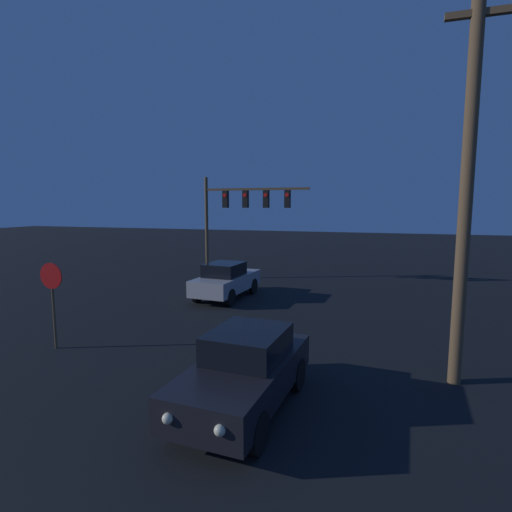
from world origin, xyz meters
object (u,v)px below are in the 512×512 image
at_px(car_near, 245,370).
at_px(car_far, 226,280).
at_px(traffic_signal_mast, 239,208).
at_px(stop_sign, 52,289).
at_px(utility_pole, 467,182).

bearing_deg(car_near, car_far, -62.14).
xyz_separation_m(traffic_signal_mast, stop_sign, (-1.47, -11.19, -2.18)).
bearing_deg(traffic_signal_mast, stop_sign, -97.48).
bearing_deg(utility_pole, car_near, -148.52).
distance_m(car_near, utility_pole, 6.16).
distance_m(car_near, car_far, 9.58).
bearing_deg(car_far, car_near, -61.72).
relative_size(car_near, utility_pole, 0.47).
distance_m(car_near, stop_sign, 6.48).
xyz_separation_m(car_far, traffic_signal_mast, (-0.84, 3.99, 3.10)).
bearing_deg(car_far, traffic_signal_mast, 105.94).
bearing_deg(utility_pole, traffic_signal_mast, 131.28).
xyz_separation_m(car_far, utility_pole, (8.10, -6.18, 3.73)).
bearing_deg(stop_sign, car_far, 72.25).
height_order(car_near, traffic_signal_mast, traffic_signal_mast).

